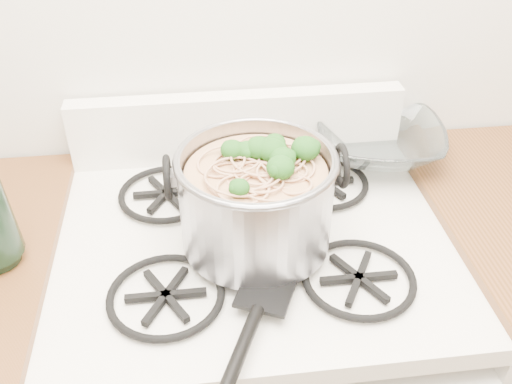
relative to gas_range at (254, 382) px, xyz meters
name	(u,v)px	position (x,y,z in m)	size (l,w,h in m)	color
gas_range	(254,382)	(0.00, 0.00, 0.00)	(0.76, 0.66, 0.92)	white
stock_pot	(256,200)	(0.00, -0.03, 0.58)	(0.32, 0.29, 0.19)	#929199
spatula	(267,286)	(0.00, -0.17, 0.50)	(0.29, 0.31, 0.02)	black
glass_bowl	(378,148)	(0.32, 0.24, 0.50)	(0.12, 0.12, 0.03)	white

